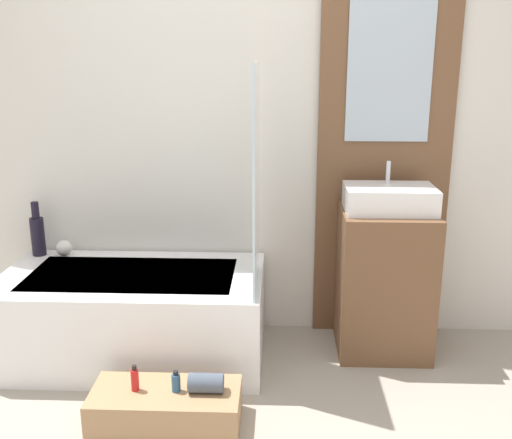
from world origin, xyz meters
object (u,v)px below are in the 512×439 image
object	(u,v)px
vase_round_light	(64,248)
bottle_soap_secondary	(176,382)
wooden_step_bench	(166,407)
sink	(390,199)
bathtub	(134,315)
bottle_soap_primary	(135,379)
vase_tall_dark	(38,234)

from	to	relation	value
vase_round_light	bottle_soap_secondary	xyz separation A→B (m)	(0.82, -0.94, -0.32)
wooden_step_bench	vase_round_light	distance (m)	1.29
wooden_step_bench	sink	distance (m)	1.59
sink	bottle_soap_secondary	world-z (taller)	sink
bathtub	wooden_step_bench	bearing A→B (deg)	-65.42
sink	vase_round_light	xyz separation A→B (m)	(-1.89, 0.15, -0.36)
wooden_step_bench	bottle_soap_primary	world-z (taller)	bottle_soap_primary
sink	vase_tall_dark	xyz separation A→B (m)	(-2.04, 0.16, -0.27)
bathtub	bottle_soap_secondary	xyz separation A→B (m)	(0.35, -0.64, -0.03)
bathtub	bottle_soap_primary	size ratio (longest dim) A/B	11.37
vase_tall_dark	wooden_step_bench	bearing A→B (deg)	-45.54
bathtub	wooden_step_bench	size ratio (longest dim) A/B	2.09
bottle_soap_primary	vase_tall_dark	bearing A→B (deg)	129.87
bathtub	sink	size ratio (longest dim) A/B	2.97
vase_round_light	wooden_step_bench	bearing A→B (deg)	-50.55
sink	bottle_soap_primary	world-z (taller)	sink
bathtub	bottle_soap_primary	world-z (taller)	bathtub
bathtub	vase_tall_dark	xyz separation A→B (m)	(-0.63, 0.30, 0.38)
bathtub	bottle_soap_secondary	size ratio (longest dim) A/B	14.09
bottle_soap_primary	bathtub	bearing A→B (deg)	103.69
sink	bottle_soap_secondary	bearing A→B (deg)	-143.64
sink	wooden_step_bench	bearing A→B (deg)	-144.92
sink	bottle_soap_secondary	xyz separation A→B (m)	(-1.06, -0.78, -0.68)
bathtub	vase_tall_dark	size ratio (longest dim) A/B	4.40
vase_tall_dark	bottle_soap_secondary	world-z (taller)	vase_tall_dark
wooden_step_bench	sink	size ratio (longest dim) A/B	1.42
vase_round_light	bottle_soap_secondary	world-z (taller)	vase_round_light
bottle_soap_secondary	vase_round_light	bearing A→B (deg)	131.29
bottle_soap_primary	sink	bearing A→B (deg)	32.01
bottle_soap_secondary	bottle_soap_primary	bearing A→B (deg)	180.00
vase_tall_dark	bottle_soap_primary	bearing A→B (deg)	-50.13
wooden_step_bench	bottle_soap_primary	xyz separation A→B (m)	(-0.14, 0.00, 0.14)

